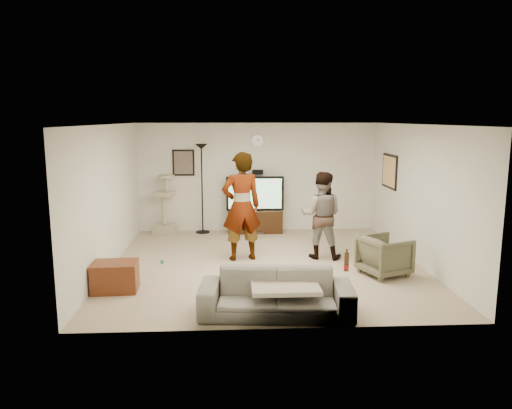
{
  "coord_description": "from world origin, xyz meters",
  "views": [
    {
      "loc": [
        -0.62,
        -8.47,
        2.61
      ],
      "look_at": [
        -0.17,
        0.2,
        1.06
      ],
      "focal_mm": 34.17,
      "sensor_mm": 36.0,
      "label": 1
    }
  ],
  "objects_px": {
    "person_left": "(241,206)",
    "beer_bottle": "(346,262)",
    "floor_lamp": "(202,189)",
    "armchair": "(385,256)",
    "sofa": "(276,293)",
    "person_right": "(321,215)",
    "side_table": "(115,277)",
    "tv": "(255,193)",
    "tv_stand": "(255,221)",
    "cat_tree": "(164,204)"
  },
  "relations": [
    {
      "from": "tv",
      "to": "armchair",
      "type": "bearing_deg",
      "value": -57.88
    },
    {
      "from": "tv_stand",
      "to": "side_table",
      "type": "height_order",
      "value": "tv_stand"
    },
    {
      "from": "tv",
      "to": "person_right",
      "type": "bearing_deg",
      "value": -62.06
    },
    {
      "from": "beer_bottle",
      "to": "armchair",
      "type": "xyz_separation_m",
      "value": [
        1.04,
        1.59,
        -0.39
      ]
    },
    {
      "from": "beer_bottle",
      "to": "armchair",
      "type": "height_order",
      "value": "beer_bottle"
    },
    {
      "from": "tv_stand",
      "to": "person_left",
      "type": "bearing_deg",
      "value": -99.41
    },
    {
      "from": "beer_bottle",
      "to": "armchair",
      "type": "bearing_deg",
      "value": 56.85
    },
    {
      "from": "person_left",
      "to": "armchair",
      "type": "xyz_separation_m",
      "value": [
        2.38,
        -1.04,
        -0.67
      ]
    },
    {
      "from": "sofa",
      "to": "side_table",
      "type": "height_order",
      "value": "sofa"
    },
    {
      "from": "person_left",
      "to": "beer_bottle",
      "type": "xyz_separation_m",
      "value": [
        1.34,
        -2.63,
        -0.28
      ]
    },
    {
      "from": "tv",
      "to": "cat_tree",
      "type": "distance_m",
      "value": 2.08
    },
    {
      "from": "floor_lamp",
      "to": "side_table",
      "type": "height_order",
      "value": "floor_lamp"
    },
    {
      "from": "person_right",
      "to": "beer_bottle",
      "type": "bearing_deg",
      "value": 101.71
    },
    {
      "from": "tv",
      "to": "cat_tree",
      "type": "bearing_deg",
      "value": -179.86
    },
    {
      "from": "floor_lamp",
      "to": "person_left",
      "type": "height_order",
      "value": "floor_lamp"
    },
    {
      "from": "beer_bottle",
      "to": "person_right",
      "type": "bearing_deg",
      "value": 86.69
    },
    {
      "from": "person_left",
      "to": "person_right",
      "type": "bearing_deg",
      "value": 167.75
    },
    {
      "from": "person_left",
      "to": "person_right",
      "type": "distance_m",
      "value": 1.5
    },
    {
      "from": "tv_stand",
      "to": "person_left",
      "type": "height_order",
      "value": "person_left"
    },
    {
      "from": "tv",
      "to": "person_left",
      "type": "relative_size",
      "value": 0.66
    },
    {
      "from": "person_left",
      "to": "beer_bottle",
      "type": "bearing_deg",
      "value": 103.3
    },
    {
      "from": "tv",
      "to": "side_table",
      "type": "distance_m",
      "value": 4.47
    },
    {
      "from": "tv_stand",
      "to": "side_table",
      "type": "xyz_separation_m",
      "value": [
        -2.33,
        -3.75,
        -0.04
      ]
    },
    {
      "from": "tv_stand",
      "to": "tv",
      "type": "distance_m",
      "value": 0.65
    },
    {
      "from": "floor_lamp",
      "to": "sofa",
      "type": "xyz_separation_m",
      "value": [
        1.25,
        -4.84,
        -0.72
      ]
    },
    {
      "from": "tv",
      "to": "floor_lamp",
      "type": "height_order",
      "value": "floor_lamp"
    },
    {
      "from": "floor_lamp",
      "to": "side_table",
      "type": "relative_size",
      "value": 3.04
    },
    {
      "from": "tv",
      "to": "person_right",
      "type": "height_order",
      "value": "person_right"
    },
    {
      "from": "armchair",
      "to": "cat_tree",
      "type": "bearing_deg",
      "value": 30.07
    },
    {
      "from": "floor_lamp",
      "to": "person_left",
      "type": "xyz_separation_m",
      "value": [
        0.85,
        -2.21,
        -0.01
      ]
    },
    {
      "from": "floor_lamp",
      "to": "tv",
      "type": "bearing_deg",
      "value": -1.67
    },
    {
      "from": "floor_lamp",
      "to": "beer_bottle",
      "type": "relative_size",
      "value": 8.15
    },
    {
      "from": "tv",
      "to": "floor_lamp",
      "type": "xyz_separation_m",
      "value": [
        -1.21,
        0.04,
        0.11
      ]
    },
    {
      "from": "tv_stand",
      "to": "sofa",
      "type": "bearing_deg",
      "value": -89.52
    },
    {
      "from": "person_right",
      "to": "armchair",
      "type": "bearing_deg",
      "value": 144.39
    },
    {
      "from": "tv_stand",
      "to": "armchair",
      "type": "distance_m",
      "value": 3.8
    },
    {
      "from": "person_left",
      "to": "tv",
      "type": "bearing_deg",
      "value": -113.05
    },
    {
      "from": "tv",
      "to": "person_left",
      "type": "height_order",
      "value": "person_left"
    },
    {
      "from": "person_right",
      "to": "beer_bottle",
      "type": "xyz_separation_m",
      "value": [
        -0.15,
        -2.67,
        -0.1
      ]
    },
    {
      "from": "side_table",
      "to": "beer_bottle",
      "type": "bearing_deg",
      "value": -17.63
    },
    {
      "from": "cat_tree",
      "to": "person_left",
      "type": "relative_size",
      "value": 0.68
    },
    {
      "from": "sofa",
      "to": "side_table",
      "type": "relative_size",
      "value": 3.04
    },
    {
      "from": "person_left",
      "to": "beer_bottle",
      "type": "distance_m",
      "value": 2.97
    },
    {
      "from": "tv",
      "to": "sofa",
      "type": "height_order",
      "value": "tv"
    },
    {
      "from": "floor_lamp",
      "to": "side_table",
      "type": "bearing_deg",
      "value": -106.53
    },
    {
      "from": "tv_stand",
      "to": "tv",
      "type": "height_order",
      "value": "tv"
    },
    {
      "from": "cat_tree",
      "to": "person_left",
      "type": "distance_m",
      "value": 2.78
    },
    {
      "from": "cat_tree",
      "to": "person_right",
      "type": "relative_size",
      "value": 0.83
    },
    {
      "from": "floor_lamp",
      "to": "armchair",
      "type": "bearing_deg",
      "value": -45.23
    },
    {
      "from": "tv_stand",
      "to": "person_left",
      "type": "distance_m",
      "value": 2.32
    }
  ]
}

